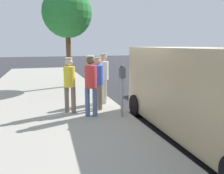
% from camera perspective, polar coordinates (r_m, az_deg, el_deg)
% --- Properties ---
extents(ground_plane, '(80.00, 80.00, 0.00)m').
position_cam_1_polar(ground_plane, '(7.00, 14.09, -8.28)').
color(ground_plane, '#2D2D33').
extents(sidewalk_slab, '(5.00, 32.00, 0.15)m').
position_cam_1_polar(sidewalk_slab, '(6.03, -16.23, -10.74)').
color(sidewalk_slab, '#9E998E').
rests_on(sidewalk_slab, ground).
extents(parking_meter_near, '(0.14, 0.18, 1.52)m').
position_cam_1_polar(parking_meter_near, '(6.47, 2.54, 1.28)').
color(parking_meter_near, gray).
rests_on(parking_meter_near, sidewalk_slab).
extents(pedestrian_in_white, '(0.34, 0.36, 1.77)m').
position_cam_1_polar(pedestrian_in_white, '(8.10, -2.08, 3.10)').
color(pedestrian_in_white, beige).
rests_on(pedestrian_in_white, sidewalk_slab).
extents(pedestrian_in_red, '(0.35, 0.34, 1.77)m').
position_cam_1_polar(pedestrian_in_red, '(6.56, -5.30, 1.28)').
color(pedestrian_in_red, '#4C608C').
rests_on(pedestrian_in_red, sidewalk_slab).
extents(pedestrian_in_blue, '(0.34, 0.34, 1.69)m').
position_cam_1_polar(pedestrian_in_blue, '(7.33, -3.57, 1.84)').
color(pedestrian_in_blue, '#726656').
rests_on(pedestrian_in_blue, sidewalk_slab).
extents(pedestrian_in_yellow, '(0.34, 0.34, 1.69)m').
position_cam_1_polar(pedestrian_in_yellow, '(7.02, -10.55, 1.35)').
color(pedestrian_in_yellow, '#726656').
rests_on(pedestrian_in_yellow, sidewalk_slab).
extents(parked_van, '(2.25, 5.25, 2.15)m').
position_cam_1_polar(parked_van, '(5.75, 22.76, -0.97)').
color(parked_van, tan).
rests_on(parked_van, ground).
extents(street_tree, '(2.38, 2.38, 4.77)m').
position_cam_1_polar(street_tree, '(11.67, -11.10, 17.63)').
color(street_tree, brown).
rests_on(street_tree, sidewalk_slab).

